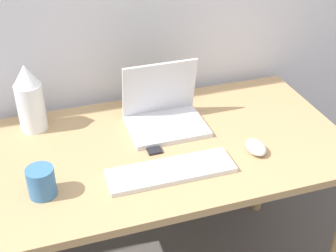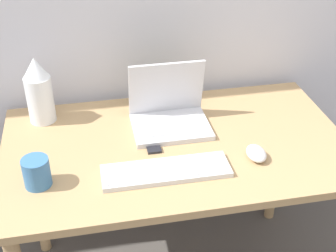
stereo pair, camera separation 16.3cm
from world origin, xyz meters
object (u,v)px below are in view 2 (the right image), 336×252
object	(u,v)px
mouse	(256,153)
keyboard	(166,171)
mp3_player	(154,148)
mug	(37,172)
vase	(39,91)
laptop	(168,113)

from	to	relation	value
mouse	keyboard	bearing A→B (deg)	-175.96
mp3_player	keyboard	bearing A→B (deg)	-83.51
keyboard	mug	world-z (taller)	mug
keyboard	mp3_player	world-z (taller)	keyboard
mouse	vase	distance (m)	0.85
vase	mug	bearing A→B (deg)	-90.72
laptop	keyboard	bearing A→B (deg)	-102.67
laptop	mug	distance (m)	0.56
vase	keyboard	bearing A→B (deg)	-46.02
laptop	vase	bearing A→B (deg)	165.00
keyboard	vase	bearing A→B (deg)	133.98
mug	keyboard	bearing A→B (deg)	-3.19
mouse	mp3_player	size ratio (longest dim) A/B	1.48
vase	mp3_player	world-z (taller)	vase
keyboard	mp3_player	size ratio (longest dim) A/B	6.44
keyboard	mp3_player	bearing A→B (deg)	96.49
mp3_player	mug	world-z (taller)	mug
mug	mouse	bearing A→B (deg)	-0.02
laptop	mouse	distance (m)	0.38
keyboard	mug	bearing A→B (deg)	176.81
keyboard	vase	xyz separation A→B (m)	(-0.41, 0.43, 0.12)
mp3_player	mug	size ratio (longest dim) A/B	0.67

